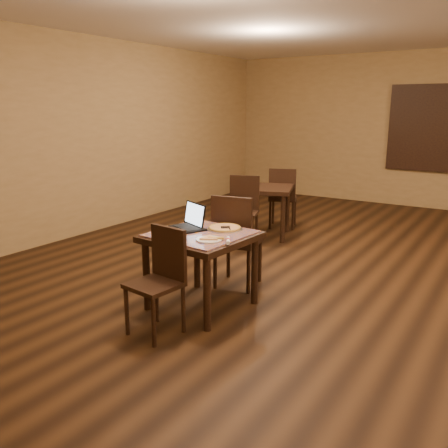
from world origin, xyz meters
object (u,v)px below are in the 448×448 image
Objects in this scene: other_table_b at (264,195)px; other_table_b_chair_near at (243,207)px; laptop at (191,222)px; other_table_b_chair_far at (283,195)px; tiled_table at (201,243)px; chair_main_near at (161,274)px; pizza_pan at (225,229)px; chair_main_far at (235,236)px.

other_table_b is 1.05× the size of other_table_b_chair_near.
laptop is 2.67m from other_table_b.
laptop reaches higher than other_table_b_chair_far.
laptop is at bearing -93.60° from other_table_b_chair_near.
laptop is at bearing 156.12° from tiled_table.
chair_main_near is 0.94× the size of other_table_b_chair_far.
other_table_b is at bearing 67.48° from other_table_b_chair_far.
tiled_table is 2.76× the size of pizza_pan.
chair_main_far is at bearing 96.68° from chair_main_near.
other_table_b_chair_far is at bearing 106.58° from tiled_table.
other_table_b_chair_near is (-0.90, 1.89, -0.21)m from pizza_pan.
chair_main_far reaches higher than laptop.
laptop is at bearing 113.14° from chair_main_near.
laptop is at bearing 56.30° from chair_main_far.
tiled_table is at bearing -89.49° from other_table_b_chair_near.
other_table_b_chair_far is (-0.72, 3.30, -0.10)m from tiled_table.
pizza_pan is 3.18m from other_table_b_chair_far.
chair_main_far is (0.01, 1.23, 0.06)m from chair_main_near.
other_table_b_chair_near is 1.00× the size of other_table_b_chair_far.
tiled_table is 3.38m from other_table_b_chair_far.
other_table_b is (-0.77, 2.10, 0.05)m from chair_main_far.
chair_main_far is 1.05× the size of other_table_b_chair_far.
other_table_b is at bearing 124.87° from laptop.
tiled_table is at bearing -116.57° from pizza_pan.
chair_main_far is 1.72m from other_table_b_chair_near.
pizza_pan is (0.12, 0.24, 0.11)m from tiled_table.
chair_main_near is 2.86m from other_table_b_chair_near.
chair_main_near is at bearing 80.95° from other_table_b_chair_far.
laptop is 0.40× the size of other_table_b.
other_table_b is at bearing -80.34° from chair_main_far.
pizza_pan is at bearing 67.65° from tiled_table.
pizza_pan is 0.36× the size of other_table_b_chair_far.
pizza_pan is at bearing -90.22° from other_table_b.
chair_main_near is at bearing -96.76° from other_table_b.
chair_main_far is at bearing -89.57° from other_table_b.
chair_main_near is at bearing -93.58° from other_table_b_chair_near.
other_table_b_chair_far is (-0.52, 3.19, -0.27)m from laptop.
pizza_pan reaches higher than tiled_table.
tiled_table is 0.99× the size of other_table_b_chair_near.
laptop reaches higher than other_table_b_chair_near.
laptop is at bearing -97.69° from other_table_b.
other_table_b_chair_near is (-0.79, 2.75, 0.03)m from chair_main_near.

